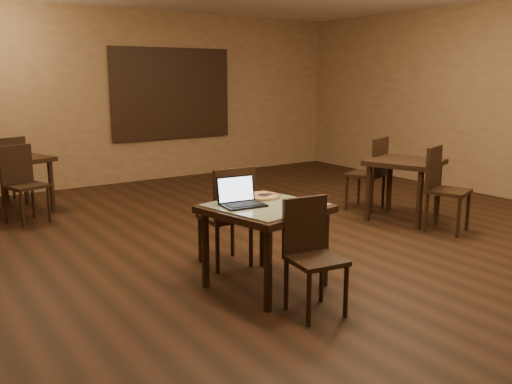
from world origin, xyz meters
TOP-DOWN VIEW (x-y plane):
  - ground at (0.00, 0.00)m, footprint 10.00×10.00m
  - wall_back at (0.00, 5.00)m, footprint 8.00×0.02m
  - mural at (0.50, 4.96)m, footprint 2.34×0.05m
  - tiled_table at (-1.19, -0.42)m, footprint 1.09×1.09m
  - chair_main_near at (-1.18, -1.04)m, footprint 0.45×0.45m
  - chair_main_far at (-1.19, 0.19)m, footprint 0.46×0.46m
  - laptop at (-1.39, -0.31)m, footprint 0.39×0.32m
  - plate at (-0.97, -0.60)m, footprint 0.25×0.25m
  - pizza_slice at (-0.97, -0.60)m, footprint 0.25×0.25m
  - pizza_pan at (-1.07, -0.18)m, footprint 0.36×0.36m
  - pizza_whole at (-1.07, -0.18)m, footprint 0.32×0.32m
  - spatula at (-1.05, -0.20)m, footprint 0.22×0.28m
  - napkin_roll at (-0.79, -0.56)m, footprint 0.14×0.16m
  - other_table_a at (1.67, 0.47)m, footprint 1.09×1.09m
  - other_table_a_chair_near at (1.64, -0.14)m, footprint 0.57×0.57m
  - other_table_a_chair_far at (1.70, 1.08)m, footprint 0.57×0.57m
  - other_table_b at (-2.49, 3.76)m, footprint 1.05×1.05m
  - other_table_b_chair_near at (-2.52, 3.17)m, footprint 0.55×0.55m
  - other_table_b_chair_far at (-2.46, 4.34)m, footprint 0.55×0.55m

SIDE VIEW (x-z plane):
  - ground at x=0.00m, z-range 0.00..0.00m
  - chair_main_near at x=-1.18m, z-range 0.06..0.98m
  - other_table_b_chair_near at x=-2.52m, z-range 0.06..1.06m
  - other_table_b_chair_far at x=-2.46m, z-range 0.06..1.06m
  - chair_main_far at x=-1.19m, z-range 0.07..1.08m
  - other_table_a_chair_near at x=1.64m, z-range 0.07..1.10m
  - other_table_a_chair_far at x=1.70m, z-range 0.07..1.10m
  - other_table_b at x=-2.49m, z-range 0.26..1.03m
  - tiled_table at x=-1.19m, z-range 0.28..1.04m
  - other_table_a at x=1.67m, z-range 0.26..1.07m
  - pizza_pan at x=-1.07m, z-range 0.76..0.77m
  - plate at x=-0.97m, z-range 0.76..0.78m
  - pizza_whole at x=-1.07m, z-range 0.77..0.79m
  - napkin_roll at x=-0.79m, z-range 0.76..0.80m
  - pizza_slice at x=-0.97m, z-range 0.77..0.80m
  - spatula at x=-1.05m, z-range 0.78..0.80m
  - laptop at x=-1.39m, z-range 0.70..0.95m
  - wall_back at x=0.00m, z-range 0.00..3.00m
  - mural at x=0.50m, z-range 0.73..2.37m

